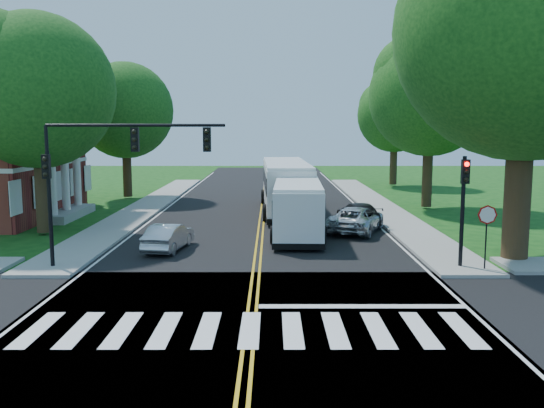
{
  "coord_description": "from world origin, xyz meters",
  "views": [
    {
      "loc": [
        0.61,
        -16.1,
        5.65
      ],
      "look_at": [
        0.63,
        8.4,
        2.4
      ],
      "focal_mm": 38.0,
      "sensor_mm": 36.0,
      "label": 1
    }
  ],
  "objects_px": {
    "bus_follow": "(286,185)",
    "signal_nw": "(107,161)",
    "hatchback": "(169,237)",
    "dark_sedan": "(359,214)",
    "suv": "(356,219)",
    "signal_ne": "(464,196)",
    "bus_lead": "(297,204)"
  },
  "relations": [
    {
      "from": "bus_lead",
      "to": "hatchback",
      "type": "relative_size",
      "value": 2.93
    },
    {
      "from": "signal_nw",
      "to": "suv",
      "type": "bearing_deg",
      "value": 37.07
    },
    {
      "from": "signal_nw",
      "to": "suv",
      "type": "xyz_separation_m",
      "value": [
        11.07,
        8.37,
        -3.67
      ]
    },
    {
      "from": "signal_nw",
      "to": "signal_ne",
      "type": "relative_size",
      "value": 1.62
    },
    {
      "from": "signal_nw",
      "to": "bus_follow",
      "type": "distance_m",
      "value": 17.87
    },
    {
      "from": "suv",
      "to": "dark_sedan",
      "type": "distance_m",
      "value": 2.45
    },
    {
      "from": "bus_follow",
      "to": "suv",
      "type": "bearing_deg",
      "value": 113.77
    },
    {
      "from": "bus_follow",
      "to": "signal_nw",
      "type": "bearing_deg",
      "value": 63.52
    },
    {
      "from": "signal_nw",
      "to": "bus_lead",
      "type": "height_order",
      "value": "signal_nw"
    },
    {
      "from": "hatchback",
      "to": "dark_sedan",
      "type": "distance_m",
      "value": 12.17
    },
    {
      "from": "hatchback",
      "to": "dark_sedan",
      "type": "xyz_separation_m",
      "value": [
        9.88,
        7.1,
        0.03
      ]
    },
    {
      "from": "bus_follow",
      "to": "dark_sedan",
      "type": "relative_size",
      "value": 2.92
    },
    {
      "from": "bus_lead",
      "to": "suv",
      "type": "distance_m",
      "value": 3.31
    },
    {
      "from": "signal_nw",
      "to": "suv",
      "type": "height_order",
      "value": "signal_nw"
    },
    {
      "from": "bus_follow",
      "to": "hatchback",
      "type": "bearing_deg",
      "value": 63.51
    },
    {
      "from": "hatchback",
      "to": "signal_nw",
      "type": "bearing_deg",
      "value": 74.45
    },
    {
      "from": "hatchback",
      "to": "dark_sedan",
      "type": "bearing_deg",
      "value": -135.14
    },
    {
      "from": "hatchback",
      "to": "signal_ne",
      "type": "bearing_deg",
      "value": 172.71
    },
    {
      "from": "bus_lead",
      "to": "bus_follow",
      "type": "distance_m",
      "value": 7.61
    },
    {
      "from": "signal_ne",
      "to": "bus_follow",
      "type": "height_order",
      "value": "signal_ne"
    },
    {
      "from": "signal_nw",
      "to": "suv",
      "type": "relative_size",
      "value": 1.43
    },
    {
      "from": "bus_follow",
      "to": "dark_sedan",
      "type": "xyz_separation_m",
      "value": [
        4.16,
        -5.29,
        -1.13
      ]
    },
    {
      "from": "bus_lead",
      "to": "bus_follow",
      "type": "relative_size",
      "value": 0.85
    },
    {
      "from": "signal_ne",
      "to": "suv",
      "type": "xyz_separation_m",
      "value": [
        -2.98,
        8.35,
        -2.26
      ]
    },
    {
      "from": "signal_ne",
      "to": "dark_sedan",
      "type": "height_order",
      "value": "signal_ne"
    },
    {
      "from": "signal_nw",
      "to": "bus_lead",
      "type": "bearing_deg",
      "value": 47.09
    },
    {
      "from": "bus_lead",
      "to": "suv",
      "type": "relative_size",
      "value": 2.24
    },
    {
      "from": "bus_follow",
      "to": "hatchback",
      "type": "xyz_separation_m",
      "value": [
        -5.72,
        -12.39,
        -1.16
      ]
    },
    {
      "from": "signal_ne",
      "to": "bus_lead",
      "type": "relative_size",
      "value": 0.39
    },
    {
      "from": "bus_lead",
      "to": "hatchback",
      "type": "xyz_separation_m",
      "value": [
        -6.18,
        -4.8,
        -0.88
      ]
    },
    {
      "from": "signal_ne",
      "to": "bus_lead",
      "type": "bearing_deg",
      "value": 126.19
    },
    {
      "from": "signal_nw",
      "to": "bus_lead",
      "type": "relative_size",
      "value": 0.64
    }
  ]
}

